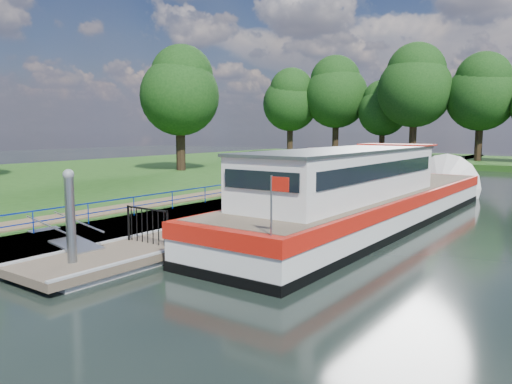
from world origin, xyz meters
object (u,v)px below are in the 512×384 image
Objects in this scene: car_a at (371,157)px; car_b at (337,155)px; car_c at (315,154)px; pontoon at (315,207)px; barge at (375,198)px.

car_a reaches higher than car_b.
car_c is (-6.79, 1.36, 0.05)m from car_a.
car_b reaches higher than pontoon.
barge is at bearing -19.19° from pontoon.
car_b is (-14.97, 26.11, 0.33)m from barge.
car_c is at bearing 119.42° from pontoon.
car_c is (-17.18, 25.34, 0.39)m from barge.
pontoon is 6.72× the size of car_c.
car_b is 2.34m from car_c.
barge reaches higher than car_a.
pontoon is 8.53× the size of car_a.
car_c is (-13.58, 24.09, 1.30)m from pontoon.
barge reaches higher than pontoon.
car_a is at bearing 174.10° from car_c.
barge is 6.01× the size of car_a.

